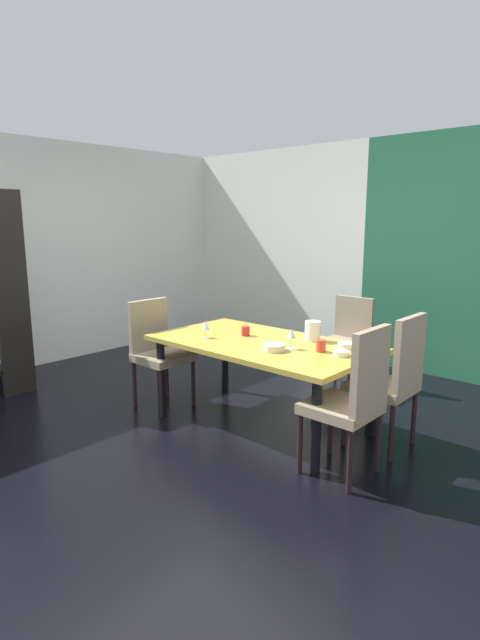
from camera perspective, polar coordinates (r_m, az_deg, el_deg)
name	(u,v)px	position (r m, az deg, el deg)	size (l,w,h in m)	color
ground_plane	(186,425)	(4.33, -6.16, -11.84)	(5.40, 5.65, 0.02)	black
back_panel_interior	(273,249)	(6.90, 3.76, 8.11)	(2.81, 0.10, 2.60)	silver
left_interior_panel	(29,255)	(6.23, -23.01, 6.88)	(0.10, 5.65, 2.60)	silver
dining_table	(262,350)	(4.11, 2.50, -3.48)	(1.83, 1.01, 0.71)	#B29935
chair_head_far	(347,337)	(5.17, 12.15, -1.88)	(0.44, 0.45, 0.92)	gray
chair_left_near	(157,347)	(4.64, -9.44, -3.07)	(0.45, 0.44, 0.97)	gray
chair_right_near	(353,396)	(3.36, 12.79, -8.50)	(0.44, 0.44, 1.03)	gray
chair_right_far	(393,376)	(3.85, 17.04, -6.17)	(0.44, 0.44, 1.03)	gray
wine_glass_rear	(291,334)	(3.85, 5.86, -1.60)	(0.07, 0.07, 0.16)	silver
wine_glass_north	(205,326)	(4.21, -3.99, -0.65)	(0.08, 0.08, 0.14)	silver
serving_bowl_corner	(341,353)	(3.74, 11.48, -3.75)	(0.12, 0.12, 0.04)	#F8E0D0
serving_bowl_east	(347,346)	(3.96, 12.13, -2.87)	(0.14, 0.14, 0.04)	white
serving_bowl_near_shelf	(274,347)	(3.81, 3.88, -3.15)	(0.17, 0.17, 0.05)	beige
cup_west	(321,346)	(3.82, 9.24, -2.93)	(0.07, 0.07, 0.09)	red
cup_south	(246,331)	(4.29, 0.64, -1.27)	(0.07, 0.07, 0.08)	red
pitcher_front	(313,331)	(4.14, 8.33, -1.24)	(0.15, 0.13, 0.17)	white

